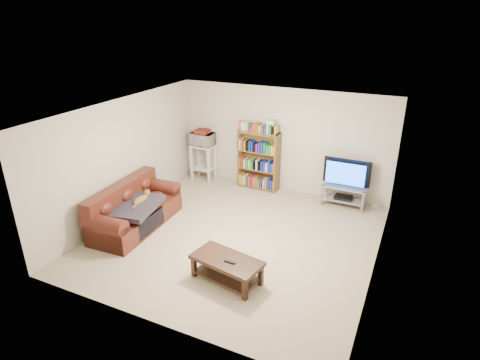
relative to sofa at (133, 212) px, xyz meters
The scene contains 19 objects.
floor 2.10m from the sofa, 12.42° to the left, with size 5.00×5.00×0.00m, color tan.
ceiling 2.95m from the sofa, 12.42° to the left, with size 5.00×5.00×0.00m, color white.
wall_back 3.69m from the sofa, 55.48° to the left, with size 5.00×5.00×0.00m, color beige.
wall_front 3.02m from the sofa, 45.38° to the right, with size 5.00×5.00×0.00m, color beige.
wall_left 1.10m from the sofa, 136.70° to the left, with size 5.00×5.00×0.00m, color beige.
wall_right 4.64m from the sofa, ahead, with size 5.00×5.00×0.00m, color beige.
sofa is the anchor object (origin of this frame).
blanket 0.31m from the sofa, 34.82° to the right, with size 0.78×1.01×0.10m, color #29252F.
cat 0.33m from the sofa, 17.18° to the left, with size 0.22×0.55×0.16m, color brown, non-canonical shape.
coffee_table 2.59m from the sofa, 17.93° to the right, with size 1.19×0.74×0.40m.
remote 2.70m from the sofa, 18.71° to the right, with size 0.18×0.05×0.02m, color black.
tv_stand 4.45m from the sofa, 36.48° to the left, with size 0.93×0.42×0.47m.
television 4.47m from the sofa, 36.48° to the left, with size 1.00×0.13×0.58m, color black.
dvd_player 4.45m from the sofa, 36.48° to the left, with size 0.37×0.26×0.06m, color black.
bookshelf 3.17m from the sofa, 61.00° to the left, with size 0.99×0.34×1.41m.
shelf_clutter 3.42m from the sofa, 59.54° to the left, with size 0.72×0.23×0.28m.
microwave_stand 2.65m from the sofa, 88.10° to the left, with size 0.57×0.42×0.91m.
microwave 2.75m from the sofa, 88.10° to the left, with size 0.56×0.38×0.31m, color silver.
game_boxes 2.80m from the sofa, 88.10° to the left, with size 0.33×0.29×0.05m, color maroon.
Camera 1 is at (2.83, -5.90, 3.96)m, focal length 30.00 mm.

